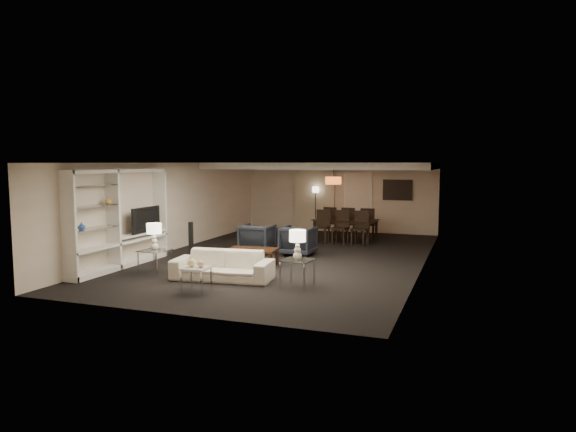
% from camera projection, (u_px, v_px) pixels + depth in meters
% --- Properties ---
extents(floor, '(11.00, 11.00, 0.00)m').
position_uv_depth(floor, '(288.00, 257.00, 13.65)').
color(floor, black).
rests_on(floor, ground).
extents(ceiling, '(7.00, 11.00, 0.02)m').
position_uv_depth(ceiling, '(288.00, 163.00, 13.38)').
color(ceiling, silver).
rests_on(ceiling, ground).
extents(wall_back, '(7.00, 0.02, 2.50)m').
position_uv_depth(wall_back, '(339.00, 197.00, 18.66)').
color(wall_back, beige).
rests_on(wall_back, ground).
extents(wall_front, '(7.00, 0.02, 2.50)m').
position_uv_depth(wall_front, '(174.00, 240.00, 8.37)').
color(wall_front, beige).
rests_on(wall_front, ground).
extents(wall_left, '(0.02, 11.00, 2.50)m').
position_uv_depth(wall_left, '(173.00, 206.00, 14.69)').
color(wall_left, beige).
rests_on(wall_left, ground).
extents(wall_right, '(0.02, 11.00, 2.50)m').
position_uv_depth(wall_right, '(425.00, 215.00, 12.33)').
color(wall_right, beige).
rests_on(wall_right, ground).
extents(ceiling_soffit, '(7.00, 4.00, 0.20)m').
position_uv_depth(ceiling_soffit, '(324.00, 166.00, 16.67)').
color(ceiling_soffit, silver).
rests_on(ceiling_soffit, ceiling).
extents(curtains, '(1.50, 0.12, 2.40)m').
position_uv_depth(curtains, '(315.00, 198.00, 18.89)').
color(curtains, beige).
rests_on(curtains, wall_back).
extents(door, '(0.90, 0.05, 2.10)m').
position_uv_depth(door, '(358.00, 203.00, 18.42)').
color(door, silver).
rests_on(door, wall_back).
extents(painting, '(0.95, 0.04, 0.65)m').
position_uv_depth(painting, '(398.00, 190.00, 17.88)').
color(painting, '#142D38').
rests_on(painting, wall_back).
extents(media_unit, '(0.38, 3.40, 2.35)m').
position_uv_depth(media_unit, '(120.00, 219.00, 12.21)').
color(media_unit, white).
rests_on(media_unit, wall_left).
extents(pendant_light, '(0.52, 0.52, 0.24)m').
position_uv_depth(pendant_light, '(333.00, 181.00, 16.62)').
color(pendant_light, '#D8591E').
rests_on(pendant_light, ceiling_soffit).
extents(sofa, '(2.21, 1.06, 0.62)m').
position_uv_depth(sofa, '(222.00, 265.00, 10.99)').
color(sofa, beige).
rests_on(sofa, floor).
extents(coffee_table, '(1.23, 0.79, 0.42)m').
position_uv_depth(coffee_table, '(253.00, 257.00, 12.50)').
color(coffee_table, black).
rests_on(coffee_table, floor).
extents(armchair_left, '(0.86, 0.89, 0.79)m').
position_uv_depth(armchair_left, '(257.00, 239.00, 14.27)').
color(armchair_left, black).
rests_on(armchair_left, floor).
extents(armchair_right, '(0.88, 0.90, 0.79)m').
position_uv_depth(armchair_right, '(298.00, 241.00, 13.86)').
color(armchair_right, black).
rests_on(armchair_right, floor).
extents(side_table_left, '(0.65, 0.65, 0.55)m').
position_uv_depth(side_table_left, '(155.00, 262.00, 11.56)').
color(side_table_left, white).
rests_on(side_table_left, floor).
extents(side_table_right, '(0.64, 0.64, 0.55)m').
position_uv_depth(side_table_right, '(297.00, 273.00, 10.42)').
color(side_table_right, white).
rests_on(side_table_right, floor).
extents(table_lamp_left, '(0.34, 0.34, 0.61)m').
position_uv_depth(table_lamp_left, '(154.00, 237.00, 11.50)').
color(table_lamp_left, white).
rests_on(table_lamp_left, side_table_left).
extents(table_lamp_right, '(0.34, 0.34, 0.61)m').
position_uv_depth(table_lamp_right, '(297.00, 245.00, 10.36)').
color(table_lamp_right, '#F4E6CE').
rests_on(table_lamp_right, side_table_right).
extents(marble_table, '(0.52, 0.52, 0.49)m').
position_uv_depth(marble_table, '(197.00, 279.00, 9.97)').
color(marble_table, silver).
rests_on(marble_table, floor).
extents(gold_gourd_a, '(0.16, 0.16, 0.16)m').
position_uv_depth(gold_gourd_a, '(192.00, 263.00, 9.97)').
color(gold_gourd_a, '#E9D47B').
rests_on(gold_gourd_a, marble_table).
extents(gold_gourd_b, '(0.14, 0.14, 0.14)m').
position_uv_depth(gold_gourd_b, '(201.00, 264.00, 9.90)').
color(gold_gourd_b, '#E7B17A').
rests_on(gold_gourd_b, marble_table).
extents(television, '(1.11, 0.15, 0.64)m').
position_uv_depth(television, '(142.00, 220.00, 12.97)').
color(television, black).
rests_on(television, media_unit).
extents(vase_blue, '(0.16, 0.16, 0.17)m').
position_uv_depth(vase_blue, '(82.00, 226.00, 11.00)').
color(vase_blue, blue).
rests_on(vase_blue, media_unit).
extents(vase_amber, '(0.15, 0.15, 0.16)m').
position_uv_depth(vase_amber, '(108.00, 200.00, 11.77)').
color(vase_amber, gold).
rests_on(vase_amber, media_unit).
extents(floor_speaker, '(0.12, 0.12, 0.95)m').
position_uv_depth(floor_speaker, '(191.00, 240.00, 13.56)').
color(floor_speaker, black).
rests_on(floor_speaker, floor).
extents(dining_table, '(2.07, 1.28, 0.69)m').
position_uv_depth(dining_table, '(345.00, 230.00, 16.43)').
color(dining_table, black).
rests_on(dining_table, floor).
extents(chair_nl, '(0.49, 0.49, 1.03)m').
position_uv_depth(chair_nl, '(321.00, 227.00, 16.01)').
color(chair_nl, black).
rests_on(chair_nl, floor).
extents(chair_nm, '(0.52, 0.52, 1.03)m').
position_uv_depth(chair_nm, '(340.00, 227.00, 15.81)').
color(chair_nm, black).
rests_on(chair_nm, floor).
extents(chair_nr, '(0.52, 0.52, 1.03)m').
position_uv_depth(chair_nr, '(359.00, 228.00, 15.60)').
color(chair_nr, black).
rests_on(chair_nr, floor).
extents(chair_fl, '(0.54, 0.54, 1.03)m').
position_uv_depth(chair_fl, '(332.00, 222.00, 17.22)').
color(chair_fl, black).
rests_on(chair_fl, floor).
extents(chair_fm, '(0.51, 0.51, 1.03)m').
position_uv_depth(chair_fm, '(350.00, 223.00, 17.02)').
color(chair_fm, black).
rests_on(chair_fm, floor).
extents(chair_fr, '(0.54, 0.54, 1.03)m').
position_uv_depth(chair_fr, '(368.00, 223.00, 16.82)').
color(chair_fr, black).
rests_on(chair_fr, floor).
extents(floor_lamp, '(0.25, 0.25, 1.64)m').
position_uv_depth(floor_lamp, '(315.00, 209.00, 18.70)').
color(floor_lamp, black).
rests_on(floor_lamp, floor).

